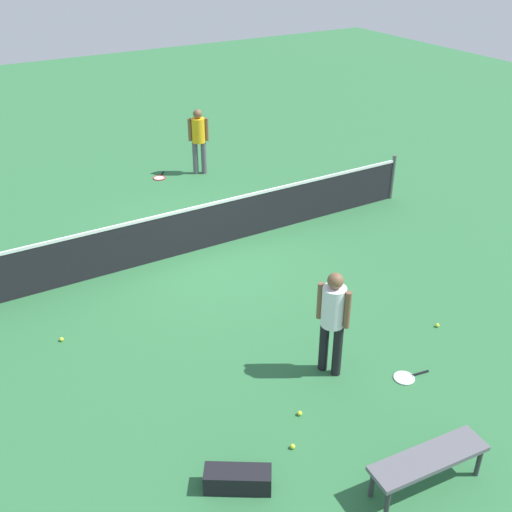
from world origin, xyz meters
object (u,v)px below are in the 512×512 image
Objects in this scene: tennis_racket_far_player at (159,178)px; tennis_ball_midcourt at (62,339)px; player_far_side at (199,136)px; tennis_ball_baseline at (300,413)px; tennis_ball_by_net at (293,446)px; equipment_bag at (235,479)px; player_near_side at (333,315)px; tennis_ball_near_player at (437,325)px; courtside_bench at (429,460)px; tennis_racket_near_player at (406,377)px.

tennis_racket_far_player is 8.56× the size of tennis_ball_midcourt.
player_far_side is 9.16m from tennis_ball_baseline.
equipment_bag reaches higher than tennis_ball_by_net.
tennis_racket_far_player is 9.08m from tennis_ball_baseline.
tennis_racket_far_player is at bearing 84.80° from player_near_side.
tennis_ball_near_player is 3.37m from courtside_bench.
equipment_bag is at bearing -171.82° from tennis_racket_near_player.
tennis_racket_far_player is at bearing 99.80° from tennis_ball_near_player.
courtside_bench is (0.63, -1.73, 0.38)m from tennis_ball_baseline.
equipment_bag reaches higher than tennis_racket_far_player.
tennis_ball_near_player is at bearing 42.47° from courtside_bench.
equipment_bag is (-3.00, -9.53, 0.13)m from tennis_racket_far_player.
courtside_bench is at bearing -95.49° from tennis_racket_far_player.
tennis_ball_baseline is (2.36, -3.31, 0.00)m from tennis_ball_midcourt.
tennis_ball_midcourt is at bearing 117.44° from tennis_ball_by_net.
tennis_ball_by_net is 0.08× the size of equipment_bag.
tennis_ball_baseline is at bearing 24.36° from equipment_bag.
tennis_racket_far_player is at bearing 167.55° from player_far_side.
tennis_racket_near_player is 1.98m from courtside_bench.
tennis_racket_far_player is at bearing 90.74° from tennis_racket_near_player.
tennis_ball_near_player is 1.00× the size of tennis_ball_baseline.
player_near_side is 4.38m from tennis_ball_midcourt.
tennis_ball_by_net is 4.23m from tennis_ball_midcourt.
tennis_ball_by_net and tennis_ball_baseline have the same top height.
tennis_ball_by_net is 1.00× the size of tennis_ball_midcourt.
equipment_bag reaches higher than tennis_ball_midcourt.
tennis_ball_near_player is at bearing 9.80° from tennis_ball_baseline.
player_far_side is 2.82× the size of tennis_racket_near_player.
tennis_ball_by_net is at bearing -62.56° from tennis_ball_midcourt.
player_near_side is 8.34m from player_far_side.
player_near_side reaches higher than tennis_ball_near_player.
tennis_ball_near_player and tennis_ball_baseline have the same top height.
tennis_racket_near_player is 9.12× the size of tennis_ball_baseline.
tennis_ball_baseline is 0.04× the size of courtside_bench.
courtside_bench is (-2.47, -2.26, 0.38)m from tennis_ball_near_player.
player_far_side is 2.06× the size of equipment_bag.
player_far_side is at bearing 77.41° from player_near_side.
tennis_racket_near_player is at bearing -96.06° from player_far_side.
tennis_racket_far_player is at bearing 72.53° from equipment_bag.
player_near_side is 1.51m from tennis_racket_near_player.
courtside_bench is at bearing -29.50° from equipment_bag.
tennis_ball_by_net is 0.95m from equipment_bag.
tennis_ball_near_player is (2.21, -0.01, -0.98)m from player_near_side.
courtside_bench is at bearing -137.53° from tennis_ball_near_player.
tennis_ball_midcourt is at bearing 153.12° from tennis_ball_near_player.
equipment_bag is (-4.45, -1.14, 0.11)m from tennis_ball_near_player.
tennis_racket_far_player is at bearing 54.41° from tennis_ball_midcourt.
tennis_ball_near_player reaches higher than tennis_racket_near_player.
player_near_side is at bearing 37.33° from tennis_ball_by_net.
tennis_ball_midcourt is at bearing 125.52° from tennis_ball_baseline.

